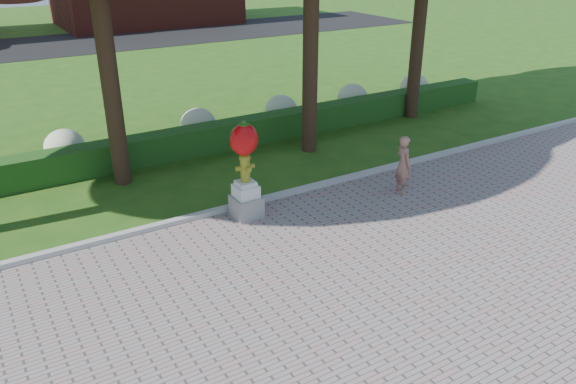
% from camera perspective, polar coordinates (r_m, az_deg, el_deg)
% --- Properties ---
extents(ground, '(100.00, 100.00, 0.00)m').
position_cam_1_polar(ground, '(11.13, 2.51, -7.48)').
color(ground, '#255515').
rests_on(ground, ground).
extents(curb, '(40.00, 0.18, 0.15)m').
position_cam_1_polar(curb, '(13.37, -4.59, -1.32)').
color(curb, '#ADADA5').
rests_on(curb, ground).
extents(lawn_hedge, '(24.00, 0.70, 0.80)m').
position_cam_1_polar(lawn_hedge, '(16.66, -10.91, 4.88)').
color(lawn_hedge, '#154B16').
rests_on(lawn_hedge, ground).
extents(hydrangea_row, '(20.10, 1.10, 0.99)m').
position_cam_1_polar(hydrangea_row, '(17.69, -10.39, 6.60)').
color(hydrangea_row, beige).
rests_on(hydrangea_row, ground).
extents(street, '(50.00, 8.00, 0.02)m').
position_cam_1_polar(street, '(36.67, -23.14, 13.51)').
color(street, black).
rests_on(street, ground).
extents(hydrant_sculpture, '(0.66, 0.62, 2.28)m').
position_cam_1_polar(hydrant_sculpture, '(12.42, -4.38, 2.49)').
color(hydrant_sculpture, gray).
rests_on(hydrant_sculpture, walkway).
extents(woman, '(0.43, 0.59, 1.48)m').
position_cam_1_polar(woman, '(14.08, 11.63, 2.74)').
color(woman, '#A26D5C').
rests_on(woman, walkway).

